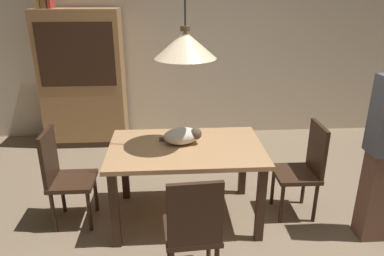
{
  "coord_description": "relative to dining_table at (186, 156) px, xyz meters",
  "views": [
    {
      "loc": [
        -0.26,
        -2.63,
        2.1
      ],
      "look_at": [
        -0.05,
        0.58,
        0.85
      ],
      "focal_mm": 33.99,
      "sensor_mm": 36.0,
      "label": 1
    }
  ],
  "objects": [
    {
      "name": "ground",
      "position": [
        0.11,
        -0.38,
        -0.65
      ],
      "size": [
        10.0,
        10.0,
        0.0
      ],
      "primitive_type": "plane",
      "color": "#847056"
    },
    {
      "name": "back_wall",
      "position": [
        0.11,
        2.27,
        0.8
      ],
      "size": [
        6.4,
        0.1,
        2.9
      ],
      "primitive_type": "cube",
      "color": "beige",
      "rests_on": "ground"
    },
    {
      "name": "dining_table",
      "position": [
        0.0,
        0.0,
        0.0
      ],
      "size": [
        1.4,
        0.9,
        0.75
      ],
      "color": "tan",
      "rests_on": "ground"
    },
    {
      "name": "chair_right_side",
      "position": [
        1.13,
        -0.0,
        -0.14
      ],
      "size": [
        0.4,
        0.4,
        0.93
      ],
      "color": "#382316",
      "rests_on": "ground"
    },
    {
      "name": "chair_left_side",
      "position": [
        -1.13,
        -0.0,
        -0.14
      ],
      "size": [
        0.4,
        0.4,
        0.93
      ],
      "color": "#382316",
      "rests_on": "ground"
    },
    {
      "name": "chair_near_front",
      "position": [
        0.01,
        -0.88,
        -0.14
      ],
      "size": [
        0.43,
        0.43,
        0.93
      ],
      "color": "#382316",
      "rests_on": "ground"
    },
    {
      "name": "cat_sleeping",
      "position": [
        -0.02,
        0.07,
        0.18
      ],
      "size": [
        0.4,
        0.29,
        0.16
      ],
      "color": "beige",
      "rests_on": "dining_table"
    },
    {
      "name": "pendant_lamp",
      "position": [
        0.0,
        0.0,
        1.01
      ],
      "size": [
        0.52,
        0.52,
        1.3
      ],
      "color": "beige"
    },
    {
      "name": "hutch_bookcase",
      "position": [
        -1.31,
        1.93,
        0.24
      ],
      "size": [
        1.12,
        0.45,
        1.85
      ],
      "color": "#A87A4C",
      "rests_on": "ground"
    },
    {
      "name": "book_yellow_short",
      "position": [
        -1.74,
        1.94,
        1.29
      ],
      "size": [
        0.04,
        0.2,
        0.18
      ],
      "primitive_type": "cube",
      "color": "gold",
      "rests_on": "hutch_bookcase"
    }
  ]
}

